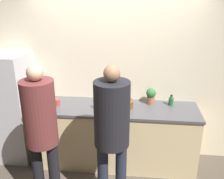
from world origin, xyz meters
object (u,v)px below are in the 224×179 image
at_px(potted_plant, 151,95).
at_px(refrigerator, 10,107).
at_px(bottle_red, 98,104).
at_px(utensil_crock, 50,94).
at_px(cup_red, 57,102).
at_px(fruit_bowl, 122,104).
at_px(person_left, 41,126).
at_px(person_center, 112,125).
at_px(bottle_green, 171,101).

bearing_deg(potted_plant, refrigerator, -175.82).
distance_m(refrigerator, bottle_red, 1.39).
relative_size(utensil_crock, cup_red, 2.68).
bearing_deg(cup_red, fruit_bowl, 2.22).
distance_m(person_left, cup_red, 0.89).
bearing_deg(refrigerator, person_center, -27.33).
height_order(refrigerator, bottle_green, refrigerator).
relative_size(refrigerator, bottle_red, 8.14).
xyz_separation_m(bottle_red, bottle_green, (1.03, 0.26, -0.02)).
xyz_separation_m(refrigerator, utensil_crock, (0.56, 0.20, 0.17)).
height_order(fruit_bowl, bottle_green, bottle_green).
xyz_separation_m(refrigerator, bottle_red, (1.38, -0.12, 0.18)).
distance_m(person_left, potted_plant, 1.65).
xyz_separation_m(utensil_crock, cup_red, (0.20, -0.25, -0.03)).
xyz_separation_m(person_left, fruit_bowl, (0.84, 0.92, -0.09)).
bearing_deg(potted_plant, fruit_bowl, -157.89).
height_order(person_left, bottle_red, person_left).
bearing_deg(bottle_red, cup_red, 172.81).
xyz_separation_m(bottle_green, cup_red, (-1.64, -0.18, -0.02)).
bearing_deg(bottle_green, fruit_bowl, -168.44).
bearing_deg(person_left, refrigerator, 133.25).
bearing_deg(person_left, cup_red, 96.86).
bearing_deg(potted_plant, utensil_crock, 178.19).
bearing_deg(refrigerator, fruit_bowl, -0.36).
bearing_deg(utensil_crock, cup_red, -51.20).
xyz_separation_m(refrigerator, cup_red, (0.77, -0.05, 0.14)).
bearing_deg(utensil_crock, fruit_bowl, -10.60).
relative_size(person_center, bottle_green, 11.02).
xyz_separation_m(refrigerator, fruit_bowl, (1.71, -0.01, 0.15)).
bearing_deg(potted_plant, cup_red, -171.49).
xyz_separation_m(person_left, person_center, (0.78, 0.07, 0.01)).
distance_m(person_left, utensil_crock, 1.18).
relative_size(person_center, potted_plant, 7.40).
distance_m(bottle_red, bottle_green, 1.06).
distance_m(refrigerator, utensil_crock, 0.62).
distance_m(bottle_green, cup_red, 1.65).
distance_m(person_center, bottle_red, 0.79).
xyz_separation_m(person_center, utensil_crock, (-1.09, 1.06, -0.08)).
height_order(refrigerator, fruit_bowl, refrigerator).
bearing_deg(person_center, cup_red, 137.70).
xyz_separation_m(person_center, potted_plant, (0.46, 1.01, -0.03)).
height_order(bottle_green, potted_plant, potted_plant).
relative_size(utensil_crock, bottle_green, 1.52).
xyz_separation_m(person_center, bottle_red, (-0.28, 0.73, -0.08)).
bearing_deg(bottle_red, person_center, -69.23).
relative_size(refrigerator, potted_plant, 6.93).
xyz_separation_m(utensil_crock, bottle_red, (0.81, -0.33, 0.01)).
height_order(refrigerator, person_left, person_left).
height_order(person_center, cup_red, person_center).
bearing_deg(bottle_red, bottle_green, 13.96).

